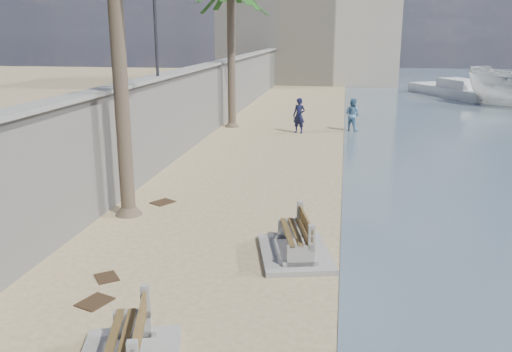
{
  "coord_description": "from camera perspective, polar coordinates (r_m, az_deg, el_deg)",
  "views": [
    {
      "loc": [
        1.94,
        -7.98,
        5.28
      ],
      "look_at": [
        -0.5,
        7.0,
        1.2
      ],
      "focal_mm": 38.0,
      "sensor_mm": 36.0,
      "label": 1
    }
  ],
  "objects": [
    {
      "name": "ground_plane",
      "position": [
        9.76,
        -3.89,
        -17.73
      ],
      "size": [
        140.0,
        140.0,
        0.0
      ],
      "primitive_type": "plane",
      "color": "tan"
    },
    {
      "name": "debris_b",
      "position": [
        11.61,
        -16.61,
        -12.59
      ],
      "size": [
        0.71,
        0.79,
        0.03
      ],
      "primitive_type": "cube",
      "rotation": [
        0.0,
        0.0,
        1.21
      ],
      "color": "#382616",
      "rests_on": "ground_plane"
    },
    {
      "name": "bench_far",
      "position": [
        13.14,
        4.15,
        -6.62
      ],
      "size": [
        2.13,
        2.69,
        1.0
      ],
      "color": "gray",
      "rests_on": "ground_plane"
    },
    {
      "name": "person_b",
      "position": [
        29.96,
        10.11,
        6.56
      ],
      "size": [
        1.19,
        1.12,
        1.96
      ],
      "primitive_type": "imported",
      "rotation": [
        0.0,
        0.0,
        2.58
      ],
      "color": "teal",
      "rests_on": "ground_plane"
    },
    {
      "name": "wall_cap",
      "position": [
        28.93,
        -5.16,
        11.55
      ],
      "size": [
        0.8,
        70.0,
        0.12
      ],
      "primitive_type": "cube",
      "color": "gray",
      "rests_on": "seawall"
    },
    {
      "name": "seawall",
      "position": [
        29.09,
        -5.08,
        8.01
      ],
      "size": [
        0.45,
        70.0,
        3.5
      ],
      "primitive_type": "cube",
      "color": "gray",
      "rests_on": "ground_plane"
    },
    {
      "name": "debris_c",
      "position": [
        17.45,
        -9.8,
        -2.74
      ],
      "size": [
        0.81,
        0.85,
        0.03
      ],
      "primitive_type": "cube",
      "rotation": [
        0.0,
        0.0,
        1.03
      ],
      "color": "#382616",
      "rests_on": "ground_plane"
    },
    {
      "name": "end_building",
      "position": [
        60.13,
        5.73,
        16.61
      ],
      "size": [
        18.0,
        12.0,
        14.0
      ],
      "primitive_type": "cube",
      "color": "#B7AA93",
      "rests_on": "ground_plane"
    },
    {
      "name": "yacht_far",
      "position": [
        48.43,
        19.82,
        8.32
      ],
      "size": [
        6.19,
        9.34,
        1.5
      ],
      "primitive_type": null,
      "rotation": [
        0.0,
        0.0,
        2.01
      ],
      "color": "silver",
      "rests_on": "bay_water"
    },
    {
      "name": "debris_d",
      "position": [
        12.59,
        -15.44,
        -10.26
      ],
      "size": [
        0.7,
        0.72,
        0.03
      ],
      "primitive_type": "cube",
      "rotation": [
        0.0,
        0.0,
        2.23
      ],
      "color": "#382616",
      "rests_on": "ground_plane"
    },
    {
      "name": "bench_near",
      "position": [
        9.17,
        -13.55,
        -17.3
      ],
      "size": [
        2.18,
        2.72,
        1.0
      ],
      "color": "gray",
      "rests_on": "ground_plane"
    },
    {
      "name": "person_a",
      "position": [
        28.92,
        4.56,
        6.63
      ],
      "size": [
        0.91,
        0.78,
        2.14
      ],
      "primitive_type": "imported",
      "rotation": [
        0.0,
        0.0,
        -0.39
      ],
      "color": "#121533",
      "rests_on": "ground_plane"
    }
  ]
}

